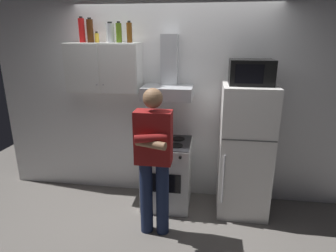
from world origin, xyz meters
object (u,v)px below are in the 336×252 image
stove_oven (167,173)px  microwave (251,72)px  range_hood (168,82)px  bottle_canister_steel (110,33)px  bottle_beer_brown (129,32)px  upper_cabinet (104,68)px  bottle_rum_dark (90,31)px  refrigerator (245,151)px  bottle_spice_jar (97,38)px  person_standing (154,158)px  bottle_soda_red (82,30)px  bottle_olive_oil (119,33)px

stove_oven → microwave: (0.95, 0.02, 1.31)m
range_hood → bottle_canister_steel: size_ratio=3.15×
bottle_beer_brown → upper_cabinet: bearing=179.3°
bottle_rum_dark → bottle_canister_steel: size_ratio=1.20×
stove_oven → refrigerator: bearing=0.0°
stove_oven → bottle_rum_dark: 2.00m
bottle_beer_brown → bottle_spice_jar: 0.42m
bottle_rum_dark → bottle_canister_steel: (0.25, 0.01, -0.02)m
bottle_canister_steel → bottle_spice_jar: size_ratio=1.86×
refrigerator → bottle_beer_brown: 1.97m
range_hood → person_standing: size_ratio=0.46×
bottle_rum_dark → bottle_spice_jar: bottle_rum_dark is taller
refrigerator → bottle_canister_steel: (-1.66, 0.15, 1.36)m
bottle_soda_red → bottle_canister_steel: (0.36, -0.00, -0.03)m
stove_oven → refrigerator: refrigerator is taller
stove_oven → person_standing: bearing=-94.7°
person_standing → bottle_spice_jar: bearing=138.0°
bottle_spice_jar → microwave: bearing=-3.7°
refrigerator → microwave: 0.94m
microwave → bottle_soda_red: bottle_soda_red is taller
refrigerator → bottle_spice_jar: bearing=175.8°
microwave → bottle_beer_brown: bearing=175.9°
person_standing → bottle_beer_brown: 1.52m
refrigerator → stove_oven: bearing=-180.0°
person_standing → bottle_soda_red: 1.81m
refrigerator → person_standing: 1.17m
bottle_beer_brown → bottle_canister_steel: bearing=173.8°
bottle_beer_brown → bottle_canister_steel: size_ratio=1.03×
microwave → bottle_rum_dark: size_ratio=1.68×
upper_cabinet → stove_oven: bearing=-8.9°
bottle_soda_red → bottle_olive_oil: size_ratio=1.25×
bottle_soda_red → bottle_olive_oil: bottle_soda_red is taller
refrigerator → bottle_olive_oil: size_ratio=6.68×
refrigerator → person_standing: (-1.00, -0.61, 0.10)m
upper_cabinet → bottle_canister_steel: (0.09, 0.02, 0.41)m
microwave → bottle_spice_jar: 1.86m
stove_oven → bottle_soda_red: (-1.07, 0.15, 1.76)m
bottle_olive_oil → bottle_spice_jar: bearing=172.6°
bottle_canister_steel → refrigerator: bearing=-5.1°
bottle_canister_steel → bottle_beer_brown: bearing=-6.2°
upper_cabinet → bottle_beer_brown: 0.53m
upper_cabinet → bottle_soda_red: bearing=174.1°
person_standing → bottle_rum_dark: bottle_rum_dark is taller
bottle_canister_steel → range_hood: bearing=-1.7°
person_standing → bottle_canister_steel: bearing=131.1°
upper_cabinet → stove_oven: (0.80, -0.13, -1.32)m
bottle_soda_red → bottle_olive_oil: bearing=-6.5°
bottle_beer_brown → bottle_spice_jar: bottle_beer_brown is taller
refrigerator → bottle_canister_steel: 2.15m
range_hood → bottle_rum_dark: bearing=179.3°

